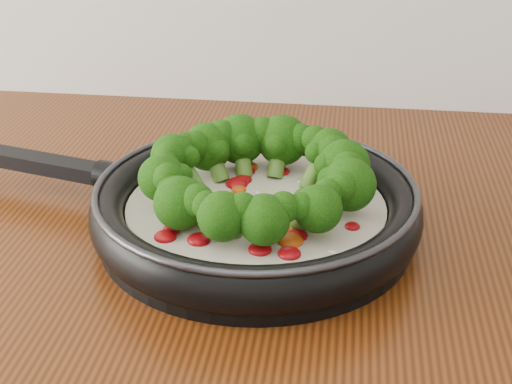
# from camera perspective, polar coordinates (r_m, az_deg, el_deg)

# --- Properties ---
(skillet) EXTENTS (0.57, 0.42, 0.10)m
(skillet) POSITION_cam_1_polar(r_m,az_deg,el_deg) (0.77, -0.15, -0.57)
(skillet) COLOR black
(skillet) RESTS_ON counter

